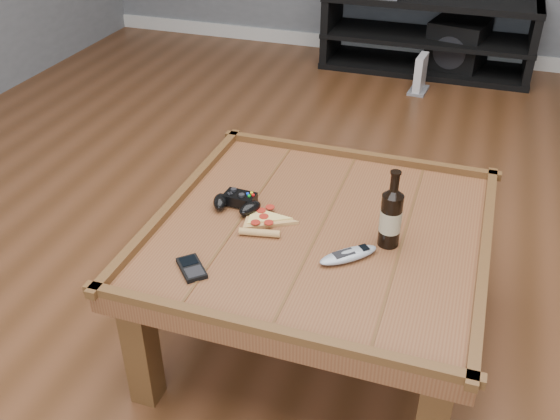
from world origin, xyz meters
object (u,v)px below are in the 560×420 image
(pizza_slice, at_px, (263,221))
(remote_control, at_px, (348,255))
(media_console, at_px, (428,35))
(game_console, at_px, (420,75))
(smartphone, at_px, (192,268))
(subwoofer, at_px, (457,46))
(game_controller, at_px, (237,202))
(beer_bottle, at_px, (391,216))
(coffee_table, at_px, (320,243))

(pizza_slice, height_order, remote_control, remote_control)
(media_console, distance_m, game_console, 0.44)
(smartphone, distance_m, remote_control, 0.44)
(media_console, relative_size, subwoofer, 3.36)
(pizza_slice, relative_size, game_console, 1.02)
(pizza_slice, bearing_deg, media_console, 75.63)
(media_console, distance_m, pizza_slice, 2.79)
(media_console, bearing_deg, game_controller, -95.96)
(game_controller, xyz_separation_m, subwoofer, (0.49, 2.77, -0.30))
(beer_bottle, height_order, smartphone, beer_bottle)
(coffee_table, height_order, pizza_slice, coffee_table)
(game_controller, relative_size, smartphone, 1.47)
(pizza_slice, bearing_deg, game_controller, 142.98)
(smartphone, distance_m, game_console, 2.69)
(game_console, bearing_deg, game_controller, -92.52)
(coffee_table, bearing_deg, smartphone, -132.14)
(pizza_slice, relative_size, subwoofer, 0.59)
(beer_bottle, bearing_deg, subwoofer, 90.16)
(remote_control, bearing_deg, game_controller, -153.24)
(game_console, bearing_deg, coffee_table, -85.50)
(smartphone, height_order, remote_control, remote_control)
(media_console, height_order, remote_control, media_console)
(subwoofer, bearing_deg, remote_control, -78.74)
(remote_control, bearing_deg, beer_bottle, 96.11)
(smartphone, relative_size, subwoofer, 0.29)
(media_console, relative_size, pizza_slice, 5.73)
(media_console, height_order, beer_bottle, beer_bottle)
(media_console, distance_m, beer_bottle, 2.79)
(game_controller, xyz_separation_m, smartphone, (-0.00, -0.34, -0.02))
(coffee_table, height_order, smartphone, coffee_table)
(media_console, xyz_separation_m, remote_control, (0.12, -2.88, 0.22))
(game_controller, bearing_deg, coffee_table, -1.19)
(remote_control, bearing_deg, pizza_slice, -150.90)
(game_controller, distance_m, pizza_slice, 0.12)
(pizza_slice, relative_size, smartphone, 2.02)
(game_controller, bearing_deg, smartphone, -86.65)
(pizza_slice, distance_m, game_console, 2.40)
(game_controller, xyz_separation_m, remote_control, (0.40, -0.15, -0.01))
(media_console, height_order, game_controller, media_console)
(coffee_table, xyz_separation_m, smartphone, (-0.29, -0.32, 0.07))
(smartphone, distance_m, subwoofer, 3.16)
(game_controller, relative_size, game_console, 0.75)
(media_console, xyz_separation_m, game_controller, (-0.28, -2.73, 0.23))
(pizza_slice, distance_m, remote_control, 0.31)
(pizza_slice, bearing_deg, coffee_table, -0.96)
(pizza_slice, relative_size, remote_control, 1.41)
(smartphone, bearing_deg, game_console, 40.36)
(media_console, xyz_separation_m, subwoofer, (0.20, 0.05, -0.07))
(remote_control, height_order, subwoofer, remote_control)
(remote_control, bearing_deg, subwoofer, 135.41)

